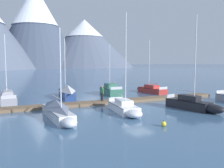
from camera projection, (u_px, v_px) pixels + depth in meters
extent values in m
plane|color=#426689|center=(140.00, 108.00, 24.78)|extent=(700.00, 700.00, 0.00)
cone|color=#424C60|center=(35.00, 27.00, 184.09)|extent=(67.23, 67.23, 63.23)
cone|color=white|center=(35.00, 5.00, 182.60)|extent=(34.75, 34.75, 31.13)
cone|color=slate|center=(85.00, 44.00, 201.64)|extent=(82.89, 82.89, 39.84)
cone|color=white|center=(84.00, 28.00, 200.47)|extent=(32.13, 32.13, 14.71)
cube|color=brown|center=(120.00, 101.00, 28.28)|extent=(26.67, 3.53, 0.30)
cylinder|color=#38383D|center=(123.00, 102.00, 27.54)|extent=(25.51, 1.79, 0.24)
cylinder|color=#38383D|center=(117.00, 100.00, 29.02)|extent=(25.51, 1.79, 0.24)
cube|color=black|center=(204.00, 95.00, 33.80)|extent=(0.28, 2.00, 0.27)
cube|color=#93939E|center=(7.00, 99.00, 28.19)|extent=(1.83, 6.27, 0.85)
ellipsoid|color=#93939E|center=(6.00, 95.00, 31.25)|extent=(1.47, 1.87, 0.81)
cube|color=#424247|center=(7.00, 95.00, 28.16)|extent=(1.87, 6.15, 0.06)
cylinder|color=silver|center=(6.00, 65.00, 28.33)|extent=(0.10, 0.10, 7.10)
cylinder|color=silver|center=(7.00, 88.00, 27.33)|extent=(0.15, 2.81, 0.08)
cube|color=#A0A0AB|center=(7.00, 93.00, 28.27)|extent=(1.24, 2.83, 0.53)
cube|color=silver|center=(9.00, 97.00, 25.44)|extent=(1.50, 0.14, 0.36)
cube|color=silver|center=(57.00, 114.00, 20.22)|extent=(1.46, 6.16, 0.80)
ellipsoid|color=silver|center=(69.00, 123.00, 17.27)|extent=(1.16, 1.49, 0.76)
cube|color=slate|center=(57.00, 109.00, 20.18)|extent=(1.50, 6.04, 0.06)
cylinder|color=silver|center=(60.00, 70.00, 18.80)|extent=(0.10, 0.10, 6.57)
cylinder|color=silver|center=(56.00, 97.00, 20.31)|extent=(0.14, 2.94, 0.08)
pyramid|color=slate|center=(56.00, 104.00, 20.55)|extent=(1.69, 4.94, 0.71)
cube|color=navy|center=(67.00, 94.00, 31.44)|extent=(2.21, 6.03, 0.96)
ellipsoid|color=navy|center=(63.00, 92.00, 34.51)|extent=(1.40, 2.03, 0.92)
cube|color=#121D39|center=(67.00, 91.00, 31.40)|extent=(2.23, 5.92, 0.06)
cylinder|color=silver|center=(65.00, 64.00, 32.17)|extent=(0.10, 0.10, 6.90)
cylinder|color=silver|center=(67.00, 85.00, 31.13)|extent=(0.50, 2.72, 0.08)
pyramid|color=silver|center=(67.00, 88.00, 30.94)|extent=(2.28, 4.91, 0.86)
cube|color=white|center=(123.00, 108.00, 22.86)|extent=(2.49, 4.86, 0.74)
ellipsoid|color=white|center=(134.00, 114.00, 20.38)|extent=(1.70, 1.95, 0.70)
cube|color=slate|center=(123.00, 105.00, 22.83)|extent=(2.51, 4.78, 0.06)
cylinder|color=silver|center=(126.00, 60.00, 21.89)|extent=(0.10, 0.10, 8.45)
cylinder|color=silver|center=(121.00, 95.00, 23.30)|extent=(0.51, 2.28, 0.08)
cube|color=white|center=(124.00, 102.00, 22.69)|extent=(1.53, 2.26, 0.47)
cube|color=silver|center=(116.00, 99.00, 24.93)|extent=(1.48, 0.38, 0.36)
cube|color=#336B56|center=(111.00, 91.00, 34.56)|extent=(2.41, 4.60, 1.01)
ellipsoid|color=#336B56|center=(105.00, 89.00, 36.93)|extent=(1.83, 2.22, 0.96)
cube|color=#163027|center=(111.00, 88.00, 34.52)|extent=(2.43, 4.52, 0.06)
cylinder|color=silver|center=(110.00, 66.00, 34.67)|extent=(0.10, 0.10, 6.22)
cylinder|color=silver|center=(112.00, 82.00, 33.88)|extent=(0.34, 2.13, 0.08)
cube|color=#3A7560|center=(111.00, 86.00, 34.59)|extent=(1.55, 2.13, 0.63)
cube|color=silver|center=(116.00, 88.00, 32.53)|extent=(1.69, 0.31, 0.36)
cube|color=black|center=(188.00, 105.00, 24.22)|extent=(2.09, 4.82, 0.90)
ellipsoid|color=black|center=(213.00, 109.00, 22.07)|extent=(1.49, 2.26, 0.86)
cube|color=black|center=(188.00, 101.00, 24.18)|extent=(2.12, 4.74, 0.06)
cylinder|color=silver|center=(195.00, 59.00, 23.26)|extent=(0.10, 0.10, 8.33)
cylinder|color=silver|center=(184.00, 90.00, 24.51)|extent=(0.45, 2.38, 0.08)
cube|color=black|center=(189.00, 98.00, 24.06)|extent=(1.28, 2.22, 0.52)
cube|color=silver|center=(170.00, 96.00, 25.94)|extent=(1.25, 0.29, 0.36)
cube|color=#B2332D|center=(152.00, 90.00, 36.72)|extent=(1.88, 5.07, 0.78)
ellipsoid|color=#B2332D|center=(141.00, 89.00, 39.07)|extent=(1.49, 1.36, 0.75)
cube|color=#501614|center=(152.00, 88.00, 36.69)|extent=(1.92, 4.97, 0.06)
cylinder|color=silver|center=(149.00, 64.00, 37.05)|extent=(0.10, 0.10, 7.36)
cylinder|color=silver|center=(154.00, 83.00, 36.28)|extent=(0.17, 2.43, 0.08)
cube|color=#C03A35|center=(152.00, 86.00, 36.77)|extent=(1.27, 2.30, 0.46)
cube|color=silver|center=(163.00, 88.00, 34.59)|extent=(1.53, 0.15, 0.36)
cube|color=silver|center=(220.00, 92.00, 30.23)|extent=(1.23, 0.28, 0.36)
cylinder|color=#232328|center=(101.00, 97.00, 27.68)|extent=(0.14, 0.14, 0.86)
cylinder|color=#232328|center=(103.00, 97.00, 27.47)|extent=(0.14, 0.14, 0.86)
cube|color=#387A4C|center=(102.00, 91.00, 27.51)|extent=(0.25, 0.40, 0.60)
sphere|color=#A37556|center=(102.00, 87.00, 27.47)|extent=(0.22, 0.22, 0.22)
cylinder|color=#387A4C|center=(101.00, 91.00, 27.72)|extent=(0.09, 0.09, 0.62)
cylinder|color=#387A4C|center=(103.00, 91.00, 27.31)|extent=(0.09, 0.09, 0.62)
sphere|color=yellow|center=(164.00, 124.00, 17.71)|extent=(0.40, 0.40, 0.40)
cylinder|color=#262628|center=(164.00, 121.00, 17.69)|extent=(0.06, 0.06, 0.08)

